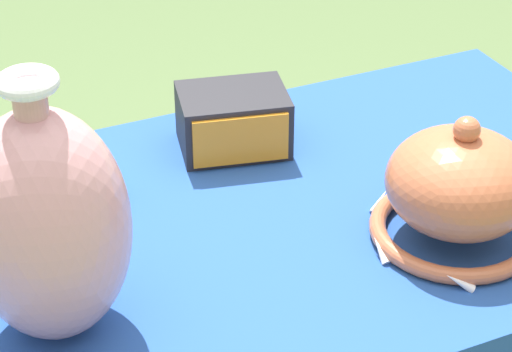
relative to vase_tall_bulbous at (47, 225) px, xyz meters
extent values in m
cylinder|color=olive|center=(0.81, 0.36, -0.55)|extent=(0.04, 0.04, 0.73)
cube|color=olive|center=(0.28, 0.10, -0.16)|extent=(1.16, 0.62, 0.03)
cube|color=#234C9E|center=(0.28, 0.10, -0.15)|extent=(1.18, 0.64, 0.01)
ellipsoid|color=#D19399|center=(0.00, 0.00, 0.00)|extent=(0.18, 0.18, 0.28)
cylinder|color=#D19399|center=(0.00, 0.00, 0.15)|extent=(0.04, 0.04, 0.04)
torus|color=white|center=(0.00, 0.00, 0.17)|extent=(0.06, 0.06, 0.02)
torus|color=#BC6642|center=(0.51, -0.04, -0.13)|extent=(0.22, 0.22, 0.02)
ellipsoid|color=#BC6642|center=(0.51, -0.04, -0.06)|extent=(0.19, 0.19, 0.13)
sphere|color=#BC6642|center=(0.51, -0.04, 0.02)|extent=(0.03, 0.03, 0.03)
cone|color=white|center=(0.57, 0.06, -0.13)|extent=(0.04, 0.03, 0.03)
cone|color=white|center=(0.46, 0.06, -0.13)|extent=(0.04, 0.03, 0.03)
cone|color=white|center=(0.40, -0.04, -0.13)|extent=(0.01, 0.04, 0.03)
cone|color=white|center=(0.46, -0.13, -0.13)|extent=(0.04, 0.03, 0.03)
cube|color=#232328|center=(0.34, 0.29, -0.10)|extent=(0.18, 0.15, 0.09)
cube|color=orange|center=(0.33, 0.23, -0.10)|extent=(0.14, 0.04, 0.07)
cylinder|color=#A8CCB7|center=(0.07, 0.25, -0.11)|extent=(0.15, 0.15, 0.06)
camera|label=1|loc=(-0.15, -0.90, 0.63)|focal=70.00mm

